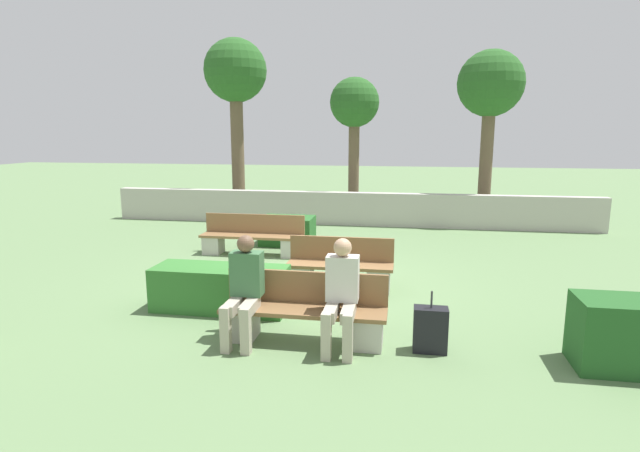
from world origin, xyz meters
name	(u,v)px	position (x,y,z in m)	size (l,w,h in m)	color
ground_plane	(308,283)	(0.00, 0.00, 0.00)	(60.00, 60.00, 0.00)	#607F51
perimeter_wall	(346,209)	(0.00, 5.52, 0.45)	(13.28, 0.30, 0.90)	#B7B2A8
bench_front	(304,315)	(0.40, -2.30, 0.32)	(2.01, 0.49, 0.82)	brown
bench_left_side	(252,239)	(-1.53, 1.82, 0.32)	(2.14, 0.49, 0.82)	brown
bench_right_side	(340,270)	(0.56, -0.18, 0.31)	(1.72, 0.48, 0.82)	brown
person_seated_man	(341,290)	(0.87, -2.44, 0.71)	(0.38, 0.63, 1.30)	#B2A893
person_seated_woman	(244,285)	(-0.30, -2.44, 0.71)	(0.38, 0.63, 1.30)	#B2A893
hedge_block_near_left	(221,288)	(-1.00, -1.42, 0.31)	(1.92, 0.68, 0.63)	#33702D
hedge_block_mid_left	(288,231)	(-1.03, 2.88, 0.31)	(1.17, 0.83, 0.63)	#286028
suitcase	(430,330)	(1.90, -2.36, 0.27)	(0.39, 0.22, 0.73)	black
tree_leftmost	(235,77)	(-3.59, 7.04, 4.15)	(1.90, 1.90, 5.30)	brown
tree_center_left	(354,109)	(0.07, 6.66, 3.18)	(1.41, 1.41, 4.06)	brown
tree_center_right	(490,89)	(3.77, 6.63, 3.67)	(1.79, 1.79, 4.71)	brown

